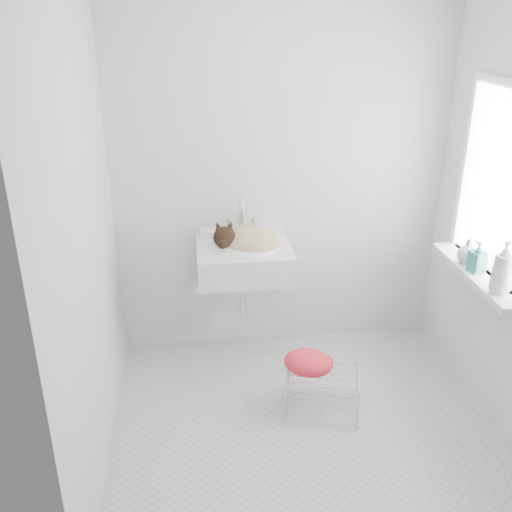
{
  "coord_description": "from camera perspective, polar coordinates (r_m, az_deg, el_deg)",
  "views": [
    {
      "loc": [
        -0.6,
        -2.59,
        2.24
      ],
      "look_at": [
        -0.23,
        0.5,
        0.88
      ],
      "focal_mm": 40.22,
      "sensor_mm": 36.0,
      "label": 1
    }
  ],
  "objects": [
    {
      "name": "faucet",
      "position": [
        3.74,
        -1.54,
        4.07
      ],
      "size": [
        0.22,
        0.15,
        0.22
      ],
      "primitive_type": null,
      "color": "silver",
      "rests_on": "sink"
    },
    {
      "name": "window_frame",
      "position": [
        3.37,
        23.27,
        6.37
      ],
      "size": [
        0.04,
        0.9,
        1.1
      ],
      "primitive_type": "cube",
      "color": "white",
      "rests_on": "right_wall"
    },
    {
      "name": "bottle_a",
      "position": [
        3.3,
        22.96,
        -3.33
      ],
      "size": [
        0.11,
        0.11,
        0.25
      ],
      "primitive_type": "imported",
      "rotation": [
        0.0,
        0.0,
        1.36
      ],
      "color": "silver",
      "rests_on": "windowsill"
    },
    {
      "name": "left_wall",
      "position": [
        2.82,
        -16.69,
        2.0
      ],
      "size": [
        0.02,
        2.0,
        2.5
      ],
      "primitive_type": "cube",
      "color": "silver",
      "rests_on": "ground"
    },
    {
      "name": "wire_rack",
      "position": [
        3.52,
        6.54,
        -12.95
      ],
      "size": [
        0.49,
        0.4,
        0.26
      ],
      "primitive_type": "cube",
      "rotation": [
        0.0,
        0.0,
        -0.27
      ],
      "color": "silver",
      "rests_on": "floor"
    },
    {
      "name": "bottle_c",
      "position": [
        3.6,
        20.14,
        -0.64
      ],
      "size": [
        0.16,
        0.16,
        0.15
      ],
      "primitive_type": "imported",
      "rotation": [
        0.0,
        0.0,
        2.65
      ],
      "color": "#A1BDC6",
      "rests_on": "windowsill"
    },
    {
      "name": "towel",
      "position": [
        3.46,
        5.19,
        -10.92
      ],
      "size": [
        0.35,
        0.31,
        0.12
      ],
      "primitive_type": "ellipsoid",
      "rotation": [
        0.0,
        0.0,
        -0.44
      ],
      "color": "#FC4900",
      "rests_on": "wire_rack"
    },
    {
      "name": "bottle_b",
      "position": [
        3.5,
        20.98,
        -1.44
      ],
      "size": [
        0.1,
        0.1,
        0.18
      ],
      "primitive_type": "imported",
      "rotation": [
        0.0,
        0.0,
        3.45
      ],
      "color": "teal",
      "rests_on": "windowsill"
    },
    {
      "name": "windowsill",
      "position": [
        3.51,
        21.08,
        -1.73
      ],
      "size": [
        0.16,
        0.88,
        0.04
      ],
      "primitive_type": "cube",
      "color": "white",
      "rests_on": "right_wall"
    },
    {
      "name": "floor",
      "position": [
        3.47,
        4.9,
        -16.63
      ],
      "size": [
        2.2,
        2.0,
        0.02
      ],
      "primitive_type": "cube",
      "color": "silver",
      "rests_on": "ground"
    },
    {
      "name": "cat",
      "position": [
        3.59,
        -1.0,
        1.53
      ],
      "size": [
        0.42,
        0.34,
        0.26
      ],
      "rotation": [
        0.0,
        0.0,
        -0.05
      ],
      "color": "#C6AD8D",
      "rests_on": "sink"
    },
    {
      "name": "sink",
      "position": [
        3.62,
        -1.24,
        1.04
      ],
      "size": [
        0.59,
        0.52,
        0.24
      ],
      "primitive_type": "cube",
      "color": "white",
      "rests_on": "back_wall"
    },
    {
      "name": "back_wall",
      "position": [
        3.77,
        2.53,
        8.37
      ],
      "size": [
        2.2,
        0.02,
        2.5
      ],
      "primitive_type": "cube",
      "color": "silver",
      "rests_on": "ground"
    },
    {
      "name": "window_glass",
      "position": [
        3.38,
        23.49,
        6.36
      ],
      "size": [
        0.01,
        0.8,
        1.0
      ],
      "primitive_type": "cube",
      "color": "white",
      "rests_on": "right_wall"
    }
  ]
}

